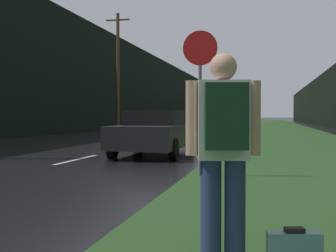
% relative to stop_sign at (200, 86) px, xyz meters
% --- Properties ---
extents(grass_verge, '(6.00, 240.00, 0.02)m').
position_rel_stop_sign_xyz_m(grass_verge, '(2.72, 29.78, -1.88)').
color(grass_verge, '#26471E').
rests_on(grass_verge, ground_plane).
extents(lane_stripe_c, '(0.12, 3.00, 0.01)m').
position_rel_stop_sign_xyz_m(lane_stripe_c, '(-4.02, 3.01, -1.89)').
color(lane_stripe_c, silver).
rests_on(lane_stripe_c, ground_plane).
extents(lane_stripe_d, '(0.12, 3.00, 0.01)m').
position_rel_stop_sign_xyz_m(lane_stripe_d, '(-4.02, 10.01, -1.89)').
color(lane_stripe_d, silver).
rests_on(lane_stripe_d, ground_plane).
extents(lane_stripe_e, '(0.12, 3.00, 0.01)m').
position_rel_stop_sign_xyz_m(lane_stripe_e, '(-4.02, 17.01, -1.89)').
color(lane_stripe_e, silver).
rests_on(lane_stripe_e, ground_plane).
extents(treeline_far_side, '(2.00, 140.00, 8.92)m').
position_rel_stop_sign_xyz_m(treeline_far_side, '(-13.76, 39.78, 2.57)').
color(treeline_far_side, black).
rests_on(treeline_far_side, ground_plane).
extents(utility_pole_far, '(1.80, 0.24, 8.92)m').
position_rel_stop_sign_xyz_m(utility_pole_far, '(-9.59, 23.87, 2.70)').
color(utility_pole_far, '#4C3823').
rests_on(utility_pole_far, ground_plane).
extents(stop_sign, '(0.72, 0.07, 3.04)m').
position_rel_stop_sign_xyz_m(stop_sign, '(0.00, 0.00, 0.00)').
color(stop_sign, slate).
rests_on(stop_sign, ground_plane).
extents(hitchhiker_with_backpack, '(0.61, 0.48, 1.80)m').
position_rel_stop_sign_xyz_m(hitchhiker_with_backpack, '(1.02, -5.80, -0.86)').
color(hitchhiker_with_backpack, navy).
rests_on(hitchhiker_with_backpack, ground_plane).
extents(suitcase, '(0.46, 0.22, 0.36)m').
position_rel_stop_sign_xyz_m(suitcase, '(1.59, -5.72, -1.73)').
color(suitcase, '#6093A8').
rests_on(suitcase, ground_plane).
extents(car_passing_near, '(2.04, 4.48, 1.45)m').
position_rel_stop_sign_xyz_m(car_passing_near, '(-2.15, 4.81, -1.16)').
color(car_passing_near, black).
rests_on(car_passing_near, ground_plane).
extents(delivery_truck, '(2.52, 8.57, 3.54)m').
position_rel_stop_sign_xyz_m(delivery_truck, '(-5.89, 68.70, -0.03)').
color(delivery_truck, black).
rests_on(delivery_truck, ground_plane).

